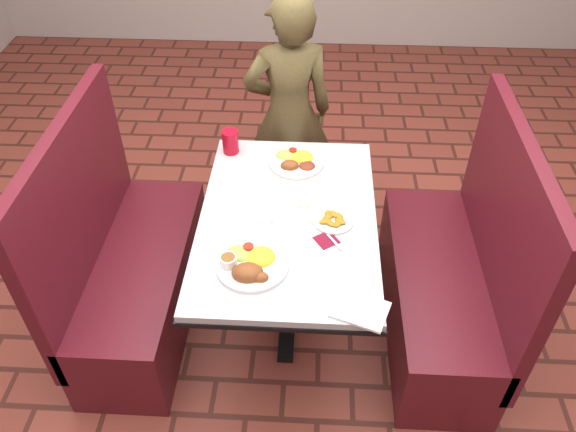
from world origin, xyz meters
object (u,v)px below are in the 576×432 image
object	(u,v)px
near_dinner_plate	(250,262)
far_dinner_plate	(296,159)
dining_table	(288,231)
diner_person	(289,114)
booth_bench_right	(448,285)
red_tumbler	(230,142)
plantain_plate	(333,220)
booth_bench_left	(132,272)

from	to	relation	value
near_dinner_plate	far_dinner_plate	xyz separation A→B (m)	(0.16, 0.74, -0.01)
dining_table	diner_person	bearing A→B (deg)	92.89
booth_bench_right	red_tumbler	world-z (taller)	booth_bench_right
dining_table	plantain_plate	size ratio (longest dim) A/B	6.71
booth_bench_left	far_dinner_plate	size ratio (longest dim) A/B	4.35
dining_table	near_dinner_plate	bearing A→B (deg)	-112.64
near_dinner_plate	far_dinner_plate	bearing A→B (deg)	77.96
near_dinner_plate	booth_bench_left	bearing A→B (deg)	153.68
dining_table	red_tumbler	xyz separation A→B (m)	(-0.32, 0.49, 0.16)
booth_bench_left	diner_person	bearing A→B (deg)	51.28
dining_table	near_dinner_plate	distance (m)	0.38
booth_bench_left	booth_bench_right	bearing A→B (deg)	0.00
booth_bench_right	near_dinner_plate	distance (m)	1.09
diner_person	plantain_plate	world-z (taller)	diner_person
dining_table	booth_bench_right	size ratio (longest dim) A/B	1.01
plantain_plate	red_tumbler	distance (m)	0.74
diner_person	red_tumbler	bearing A→B (deg)	45.32
dining_table	booth_bench_right	xyz separation A→B (m)	(0.80, 0.00, -0.32)
booth_bench_right	near_dinner_plate	world-z (taller)	booth_bench_right
near_dinner_plate	red_tumbler	bearing A→B (deg)	102.91
booth_bench_left	red_tumbler	bearing A→B (deg)	46.07
red_tumbler	diner_person	bearing A→B (deg)	58.07
booth_bench_right	near_dinner_plate	bearing A→B (deg)	-160.70
booth_bench_right	far_dinner_plate	distance (m)	0.99
booth_bench_right	red_tumbler	size ratio (longest dim) A/B	9.63
far_dinner_plate	red_tumbler	world-z (taller)	red_tumbler
booth_bench_left	near_dinner_plate	world-z (taller)	booth_bench_left
dining_table	far_dinner_plate	distance (m)	0.43
booth_bench_left	dining_table	bearing A→B (deg)	0.00
dining_table	near_dinner_plate	xyz separation A→B (m)	(-0.14, -0.33, 0.13)
diner_person	far_dinner_plate	size ratio (longest dim) A/B	5.19
booth_bench_left	far_dinner_plate	distance (m)	1.02
far_dinner_plate	dining_table	bearing A→B (deg)	-92.84
plantain_plate	diner_person	bearing A→B (deg)	104.65
far_dinner_plate	plantain_plate	distance (m)	0.47
near_dinner_plate	dining_table	bearing A→B (deg)	67.36
booth_bench_right	red_tumbler	xyz separation A→B (m)	(-1.12, 0.49, 0.48)
booth_bench_left	red_tumbler	size ratio (longest dim) A/B	9.63
far_dinner_plate	diner_person	bearing A→B (deg)	97.27
booth_bench_left	red_tumbler	xyz separation A→B (m)	(0.47, 0.49, 0.48)
booth_bench_left	red_tumbler	world-z (taller)	booth_bench_left
booth_bench_right	plantain_plate	size ratio (longest dim) A/B	6.64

